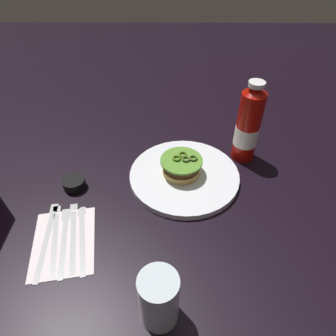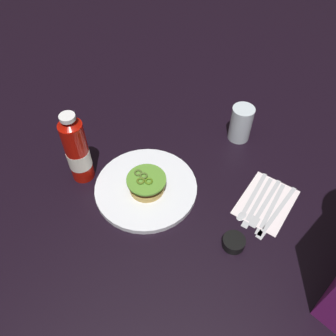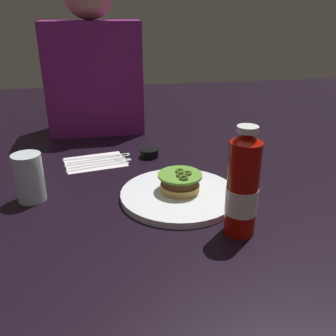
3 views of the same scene
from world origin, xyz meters
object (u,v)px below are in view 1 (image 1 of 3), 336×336
at_px(table_knife, 73,230).
at_px(steak_knife, 47,234).
at_px(ketchup_bottle, 248,126).
at_px(dinner_plate, 184,176).
at_px(condiment_cup, 74,183).
at_px(burger_sandwich, 181,166).
at_px(water_glass, 159,299).
at_px(napkin, 64,242).
at_px(butter_knife, 55,233).
at_px(spoon_utensil, 82,228).
at_px(fork_utensil, 64,234).

relative_size(table_knife, steak_knife, 0.91).
distance_m(ketchup_bottle, table_knife, 0.53).
height_order(dinner_plate, condiment_cup, condiment_cup).
height_order(ketchup_bottle, condiment_cup, ketchup_bottle).
relative_size(ketchup_bottle, table_knife, 1.21).
bearing_deg(table_knife, burger_sandwich, -53.58).
bearing_deg(ketchup_bottle, water_glass, 153.33).
bearing_deg(condiment_cup, napkin, -174.80).
bearing_deg(napkin, butter_knife, 50.34).
distance_m(ketchup_bottle, water_glass, 0.52).
xyz_separation_m(dinner_plate, condiment_cup, (-0.04, 0.29, 0.01)).
bearing_deg(table_knife, spoon_utensil, -67.80).
height_order(condiment_cup, napkin, condiment_cup).
height_order(dinner_plate, table_knife, dinner_plate).
relative_size(water_glass, condiment_cup, 2.06).
bearing_deg(steak_knife, water_glass, -123.72).
xyz_separation_m(ketchup_bottle, condiment_cup, (-0.13, 0.47, -0.09)).
relative_size(dinner_plate, napkin, 1.64).
xyz_separation_m(burger_sandwich, spoon_utensil, (-0.18, 0.24, -0.04)).
bearing_deg(spoon_utensil, water_glass, -135.76).
distance_m(dinner_plate, spoon_utensil, 0.30).
relative_size(burger_sandwich, table_knife, 0.57).
height_order(water_glass, steak_knife, water_glass).
bearing_deg(ketchup_bottle, napkin, 124.19).
distance_m(ketchup_bottle, spoon_utensil, 0.51).
relative_size(napkin, butter_knife, 0.93).
height_order(dinner_plate, burger_sandwich, burger_sandwich).
height_order(fork_utensil, butter_knife, same).
relative_size(dinner_plate, condiment_cup, 5.04).
distance_m(fork_utensil, butter_knife, 0.02).
xyz_separation_m(dinner_plate, fork_utensil, (-0.19, 0.28, -0.00)).
height_order(dinner_plate, water_glass, water_glass).
bearing_deg(water_glass, spoon_utensil, 44.24).
bearing_deg(butter_knife, water_glass, -125.78).
bearing_deg(steak_knife, napkin, -114.59).
xyz_separation_m(napkin, steak_knife, (0.02, 0.04, 0.00)).
relative_size(fork_utensil, steak_knife, 0.89).
bearing_deg(condiment_cup, spoon_utensil, -160.44).
relative_size(napkin, steak_knife, 0.85).
bearing_deg(steak_knife, dinner_plate, -58.96).
distance_m(ketchup_bottle, condiment_cup, 0.50).
distance_m(burger_sandwich, condiment_cup, 0.29).
height_order(ketchup_bottle, table_knife, ketchup_bottle).
bearing_deg(steak_knife, spoon_utensil, -77.60).
relative_size(dinner_plate, steak_knife, 1.39).
bearing_deg(dinner_plate, fork_utensil, 124.56).
relative_size(burger_sandwich, water_glass, 0.92).
height_order(table_knife, fork_utensil, same).
bearing_deg(butter_knife, ketchup_bottle, -59.10).
distance_m(table_knife, butter_knife, 0.04).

